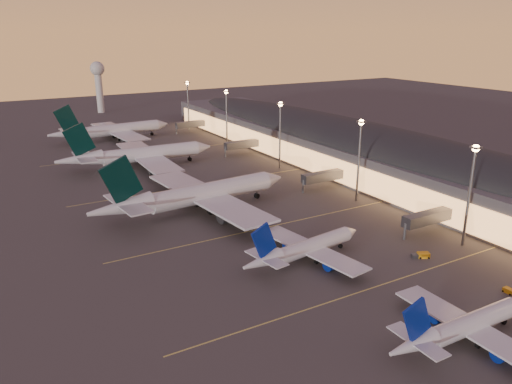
# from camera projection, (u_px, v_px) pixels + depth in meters

# --- Properties ---
(ground) EXTENTS (700.00, 700.00, 0.00)m
(ground) POSITION_uv_depth(u_px,v_px,m) (352.00, 279.00, 108.32)
(ground) COLOR #3F3D3B
(airliner_narrow_south) EXTENTS (33.49, 29.81, 12.01)m
(airliner_narrow_south) POSITION_uv_depth(u_px,v_px,m) (463.00, 327.00, 85.55)
(airliner_narrow_south) COLOR silver
(airliner_narrow_south) RESTS_ON ground
(airliner_narrow_north) EXTENTS (35.41, 31.90, 12.65)m
(airliner_narrow_north) POSITION_uv_depth(u_px,v_px,m) (305.00, 249.00, 115.76)
(airliner_narrow_north) COLOR silver
(airliner_narrow_north) RESTS_ON ground
(airliner_wide_near) EXTENTS (63.71, 58.27, 20.38)m
(airliner_wide_near) POSITION_uv_depth(u_px,v_px,m) (196.00, 195.00, 146.78)
(airliner_wide_near) COLOR silver
(airliner_wide_near) RESTS_ON ground
(airliner_wide_mid) EXTENTS (61.31, 55.75, 19.65)m
(airliner_wide_mid) POSITION_uv_depth(u_px,v_px,m) (138.00, 155.00, 194.72)
(airliner_wide_mid) COLOR silver
(airliner_wide_mid) RESTS_ON ground
(airliner_wide_far) EXTENTS (59.74, 54.59, 19.11)m
(airliner_wide_far) POSITION_uv_depth(u_px,v_px,m) (112.00, 130.00, 243.08)
(airliner_wide_far) COLOR silver
(airliner_wide_far) RESTS_ON ground
(terminal_building) EXTENTS (56.35, 255.00, 17.46)m
(terminal_building) POSITION_uv_depth(u_px,v_px,m) (353.00, 145.00, 194.72)
(terminal_building) COLOR #4E4E53
(terminal_building) RESTS_ON ground
(light_masts) EXTENTS (2.20, 217.20, 25.90)m
(light_masts) POSITION_uv_depth(u_px,v_px,m) (311.00, 133.00, 173.49)
(light_masts) COLOR slate
(light_masts) RESTS_ON ground
(radar_tower) EXTENTS (9.00, 9.00, 32.50)m
(radar_tower) POSITION_uv_depth(u_px,v_px,m) (98.00, 78.00, 319.82)
(radar_tower) COLOR silver
(radar_tower) RESTS_ON ground
(lane_markings) EXTENTS (90.00, 180.36, 0.00)m
(lane_markings) POSITION_uv_depth(u_px,v_px,m) (259.00, 221.00, 141.17)
(lane_markings) COLOR #D8C659
(lane_markings) RESTS_ON ground
(baggage_tug_c) EXTENTS (4.46, 3.36, 1.25)m
(baggage_tug_c) POSITION_uv_depth(u_px,v_px,m) (421.00, 255.00, 118.59)
(baggage_tug_c) COLOR orange
(baggage_tug_c) RESTS_ON ground
(baggage_tug_d) EXTENTS (1.60, 3.41, 1.00)m
(baggage_tug_d) POSITION_uv_depth(u_px,v_px,m) (511.00, 292.00, 102.27)
(baggage_tug_d) COLOR orange
(baggage_tug_d) RESTS_ON ground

